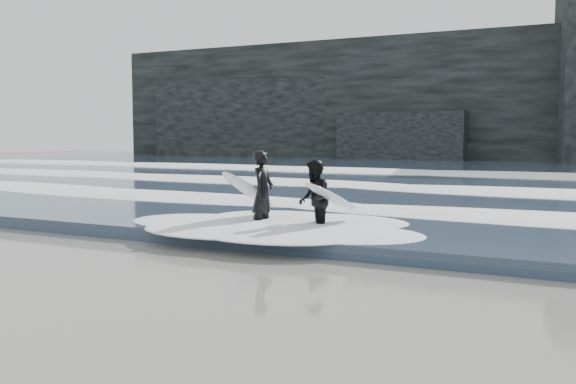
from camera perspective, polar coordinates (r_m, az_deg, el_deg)
name	(u,v)px	position (r m, az deg, el deg)	size (l,w,h in m)	color
ground	(125,281)	(10.37, -14.27, -7.72)	(120.00, 120.00, 0.00)	#876151
sea	(477,172)	(37.27, 16.41, 1.69)	(90.00, 52.00, 0.30)	#2D3C53
headland	(519,99)	(54.08, 19.83, 7.76)	(70.00, 9.00, 10.00)	black
foam_near	(342,202)	(17.99, 4.85, -0.85)	(60.00, 3.20, 0.20)	white
foam_mid	(412,184)	(24.60, 10.95, 0.74)	(60.00, 4.00, 0.24)	white
foam_far	(462,171)	(33.33, 15.18, 1.85)	(60.00, 4.80, 0.30)	white
surfer_left	(260,192)	(14.59, -2.48, -0.01)	(1.00, 2.02, 1.92)	black
surfer_right	(316,199)	(13.95, 2.49, -0.64)	(1.36, 1.88, 1.73)	black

